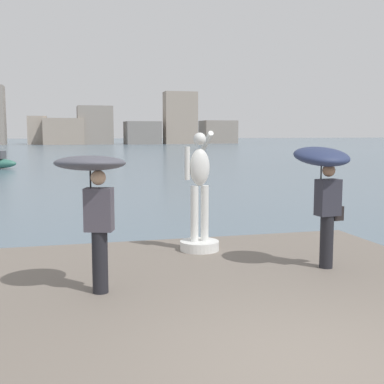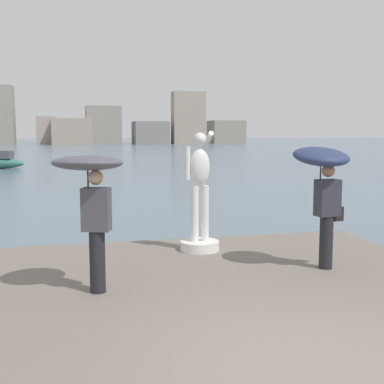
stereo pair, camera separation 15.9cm
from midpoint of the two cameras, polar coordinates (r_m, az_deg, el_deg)
The scene contains 6 objects.
ground_plane at distance 44.41m, azimuth -11.68°, elevation 3.15°, with size 400.00×400.00×0.00m, color slate.
pier at distance 6.67m, azimuth 6.42°, elevation -14.76°, with size 7.69×9.02×0.40m, color #70665B.
statue_white_figure at distance 9.60m, azimuth 0.37°, elevation -1.63°, with size 0.75×0.93×2.27m.
onlooker_left at distance 7.12m, azimuth -11.68°, elevation 0.68°, with size 1.24×1.25×1.95m.
onlooker_right at distance 8.51m, azimuth 14.09°, elevation 1.83°, with size 1.01×1.04×2.06m.
distant_skyline at distance 120.31m, azimuth -11.85°, elevation 7.30°, with size 77.96×12.58×12.83m.
Camera 1 is at (-2.33, -4.26, 2.63)m, focal length 47.37 mm.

